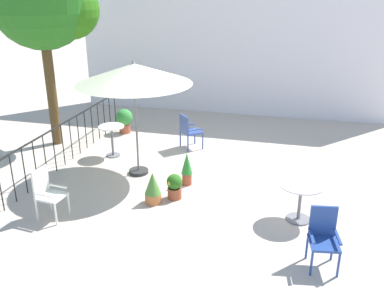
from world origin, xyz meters
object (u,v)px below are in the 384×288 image
patio_chair_0 (47,191)px  potted_plant_2 (174,186)px  patio_chair_2 (189,129)px  cafe_table_1 (112,136)px  potted_plant_0 (124,119)px  patio_chair_1 (323,235)px  potted_plant_3 (153,188)px  cafe_table_0 (301,195)px  patio_umbrella_0 (134,74)px  potted_plant_1 (187,168)px

patio_chair_0 → potted_plant_2: 2.40m
patio_chair_2 → cafe_table_1: bearing=-150.4°
patio_chair_2 → patio_chair_0: bearing=-112.0°
potted_plant_0 → patio_chair_1: bearing=-43.2°
cafe_table_1 → potted_plant_2: cafe_table_1 is taller
patio_chair_0 → patio_chair_1: patio_chair_0 is taller
potted_plant_3 → cafe_table_0: bearing=0.7°
patio_chair_0 → cafe_table_1: bearing=91.7°
patio_chair_1 → patio_umbrella_0: bearing=148.0°
potted_plant_0 → potted_plant_2: potted_plant_0 is taller
cafe_table_0 → potted_plant_2: cafe_table_0 is taller
patio_chair_0 → potted_plant_3: bearing=30.2°
potted_plant_1 → patio_chair_2: bearing=103.7°
patio_chair_1 → potted_plant_2: size_ratio=1.81×
patio_chair_0 → potted_plant_0: (-0.48, 4.72, -0.13)m
patio_chair_2 → potted_plant_3: size_ratio=1.40×
patio_chair_0 → potted_plant_0: size_ratio=1.36×
patio_chair_1 → potted_plant_0: size_ratio=1.34×
potted_plant_2 → potted_plant_1: bearing=82.6°
patio_umbrella_0 → cafe_table_1: 2.15m
potted_plant_0 → potted_plant_3: (2.16, -3.75, -0.08)m
cafe_table_1 → potted_plant_1: (2.20, -1.10, -0.15)m
cafe_table_1 → potted_plant_3: size_ratio=1.21×
patio_chair_1 → potted_plant_2: 3.15m
potted_plant_2 → potted_plant_3: bearing=-141.1°
cafe_table_1 → patio_chair_0: patio_chair_0 is taller
potted_plant_1 → potted_plant_3: bearing=-114.9°
patio_chair_1 → potted_plant_0: 7.24m
cafe_table_1 → patio_chair_2: 1.96m
cafe_table_1 → potted_plant_2: size_ratio=1.51×
patio_chair_0 → patio_chair_2: size_ratio=1.05×
potted_plant_1 → potted_plant_3: (-0.44, -0.94, -0.07)m
patio_umbrella_0 → potted_plant_2: 2.48m
patio_chair_1 → potted_plant_2: patio_chair_1 is taller
patio_chair_2 → potted_plant_0: size_ratio=1.29×
patio_chair_0 → patio_chair_1: 4.80m
potted_plant_1 → potted_plant_0: bearing=132.8°
patio_umbrella_0 → patio_chair_0: size_ratio=2.67×
potted_plant_0 → potted_plant_1: bearing=-47.2°
potted_plant_2 → patio_chair_2: bearing=98.7°
patio_umbrella_0 → potted_plant_2: (1.13, -0.95, -1.99)m
potted_plant_3 → patio_umbrella_0: bearing=122.3°
cafe_table_1 → patio_chair_1: (4.88, -3.25, -0.02)m
patio_chair_1 → patio_chair_2: patio_chair_1 is taller
patio_umbrella_0 → patio_chair_0: patio_umbrella_0 is taller
patio_umbrella_0 → potted_plant_0: size_ratio=3.63×
patio_umbrella_0 → potted_plant_0: (-1.38, 2.52, -1.87)m
patio_chair_2 → potted_plant_0: patio_chair_2 is taller
patio_chair_0 → patio_chair_2: 4.29m
patio_umbrella_0 → patio_chair_0: (-0.90, -2.20, -1.73)m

